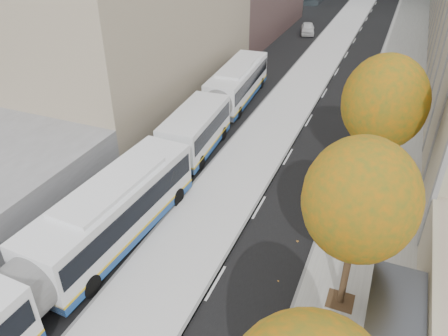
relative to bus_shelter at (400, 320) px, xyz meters
The scene contains 8 objects.
bus_platform 25.96m from the bus_shelter, 111.69° to the left, with size 4.25×150.00×0.15m, color silver.
sidewalk 24.19m from the bus_shelter, 93.72° to the left, with size 4.75×150.00×0.08m, color gray.
bus_shelter is the anchor object (origin of this frame).
tree_c 4.23m from the bus_shelter, 135.67° to the left, with size 4.20×4.20×7.28m.
tree_d 11.70m from the bus_shelter, 100.71° to the left, with size 4.40×4.40×7.60m.
bus_near 13.38m from the bus_shelter, behind, with size 3.60×18.51×3.07m.
bus_far 21.54m from the bus_shelter, 129.06° to the left, with size 3.52×17.37×2.88m.
distant_car 46.00m from the bus_shelter, 106.83° to the left, with size 1.61×3.99×1.36m, color silver.
Camera 1 is at (3.92, -0.53, 14.37)m, focal length 35.00 mm.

